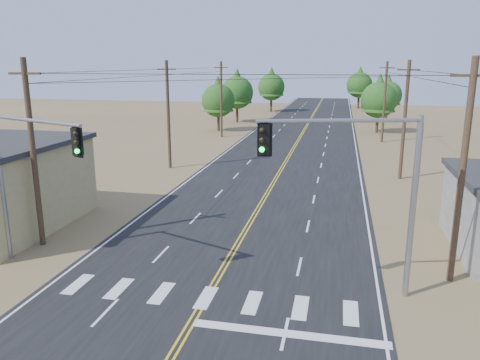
# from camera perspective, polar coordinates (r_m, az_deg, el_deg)

# --- Properties ---
(road) EXTENTS (15.00, 200.00, 0.02)m
(road) POSITION_cam_1_polar(r_m,az_deg,el_deg) (40.85, 4.44, 0.25)
(road) COLOR black
(road) RESTS_ON ground
(utility_pole_left_near) EXTENTS (1.80, 0.30, 10.00)m
(utility_pole_left_near) POSITION_cam_1_polar(r_m,az_deg,el_deg) (26.88, -23.90, 3.02)
(utility_pole_left_near) COLOR #4C3826
(utility_pole_left_near) RESTS_ON ground
(utility_pole_left_mid) EXTENTS (1.80, 0.30, 10.00)m
(utility_pole_left_mid) POSITION_cam_1_polar(r_m,az_deg,el_deg) (44.46, -8.74, 7.94)
(utility_pole_left_mid) COLOR #4C3826
(utility_pole_left_mid) RESTS_ON ground
(utility_pole_left_far) EXTENTS (1.80, 0.30, 10.00)m
(utility_pole_left_far) POSITION_cam_1_polar(r_m,az_deg,el_deg) (63.49, -2.29, 9.85)
(utility_pole_left_far) COLOR #4C3826
(utility_pole_left_far) RESTS_ON ground
(utility_pole_right_near) EXTENTS (1.80, 0.30, 10.00)m
(utility_pole_right_near) POSITION_cam_1_polar(r_m,az_deg,el_deg) (22.47, 25.47, 0.91)
(utility_pole_right_near) COLOR #4C3826
(utility_pole_right_near) RESTS_ON ground
(utility_pole_right_mid) EXTENTS (1.80, 0.30, 10.00)m
(utility_pole_right_mid) POSITION_cam_1_polar(r_m,az_deg,el_deg) (41.94, 19.43, 6.96)
(utility_pole_right_mid) COLOR #4C3826
(utility_pole_right_mid) RESTS_ON ground
(utility_pole_right_far) EXTENTS (1.80, 0.30, 10.00)m
(utility_pole_right_far) POSITION_cam_1_polar(r_m,az_deg,el_deg) (61.75, 17.20, 9.13)
(utility_pole_right_far) COLOR #4C3826
(utility_pole_right_far) RESTS_ON ground
(signal_mast_left) EXTENTS (6.20, 2.72, 7.46)m
(signal_mast_left) POSITION_cam_1_polar(r_m,az_deg,el_deg) (23.98, -25.14, 1.61)
(signal_mast_left) COLOR gray
(signal_mast_left) RESTS_ON ground
(signal_mast_right) EXTENTS (6.38, 2.13, 7.75)m
(signal_mast_right) POSITION_cam_1_polar(r_m,az_deg,el_deg) (19.37, 15.51, 0.29)
(signal_mast_right) COLOR gray
(signal_mast_right) RESTS_ON ground
(tree_left_near) EXTENTS (4.85, 4.85, 8.09)m
(tree_left_near) POSITION_cam_1_polar(r_m,az_deg,el_deg) (69.45, -2.68, 10.06)
(tree_left_near) COLOR #3F2D1E
(tree_left_near) RESTS_ON ground
(tree_left_mid) EXTENTS (5.44, 5.44, 9.07)m
(tree_left_mid) POSITION_cam_1_polar(r_m,az_deg,el_deg) (79.83, -0.36, 11.01)
(tree_left_mid) COLOR #3F2D1E
(tree_left_mid) RESTS_ON ground
(tree_left_far) EXTENTS (5.50, 5.50, 9.16)m
(tree_left_far) POSITION_cam_1_polar(r_m,az_deg,el_deg) (98.27, 3.85, 11.57)
(tree_left_far) COLOR #3F2D1E
(tree_left_far) RESTS_ON ground
(tree_right_near) EXTENTS (5.09, 5.09, 8.49)m
(tree_right_near) POSITION_cam_1_polar(r_m,az_deg,el_deg) (70.29, 16.59, 9.75)
(tree_right_near) COLOR #3F2D1E
(tree_right_near) RESTS_ON ground
(tree_right_mid) EXTENTS (4.80, 4.80, 8.00)m
(tree_right_mid) POSITION_cam_1_polar(r_m,az_deg,el_deg) (85.38, 17.58, 10.13)
(tree_right_mid) COLOR #3F2D1E
(tree_right_mid) RESTS_ON ground
(tree_right_far) EXTENTS (5.59, 5.59, 9.32)m
(tree_right_far) POSITION_cam_1_polar(r_m,az_deg,el_deg) (108.79, 14.37, 11.46)
(tree_right_far) COLOR #3F2D1E
(tree_right_far) RESTS_ON ground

